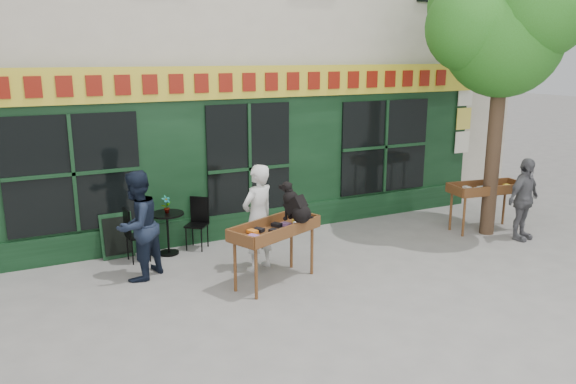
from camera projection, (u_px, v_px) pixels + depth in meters
name	position (u px, v px, depth m)	size (l,w,h in m)	color
ground	(305.00, 274.00, 9.17)	(80.00, 80.00, 0.00)	slate
street_tree	(504.00, 21.00, 10.39)	(3.05, 2.90, 5.60)	#382619
book_cart_center	(275.00, 232.00, 8.67)	(1.62, 1.14, 0.99)	brown
dog	(296.00, 201.00, 8.67)	(0.34, 0.60, 0.60)	black
woman	(258.00, 218.00, 9.22)	(0.65, 0.43, 1.78)	silver
book_cart_right	(486.00, 191.00, 11.30)	(1.57, 0.83, 0.99)	brown
man_right	(524.00, 199.00, 10.75)	(0.94, 0.39, 1.60)	#58585D
bistro_table	(167.00, 225.00, 9.99)	(0.60, 0.60, 0.76)	black
bistro_chair_left	(132.00, 231.00, 9.62)	(0.39, 0.39, 0.95)	black
bistro_chair_right	(198.00, 218.00, 10.35)	(0.51, 0.51, 0.95)	black
potted_plant	(166.00, 204.00, 9.90)	(0.17, 0.11, 0.32)	gray
man_left	(137.00, 226.00, 8.82)	(0.85, 0.67, 1.76)	black
chalkboard	(117.00, 236.00, 9.85)	(0.57, 0.22, 0.79)	black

